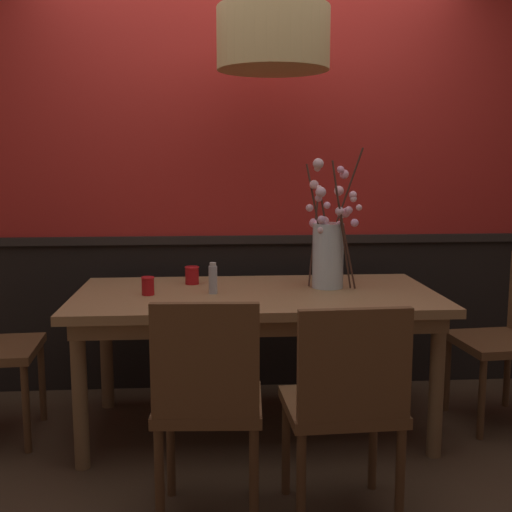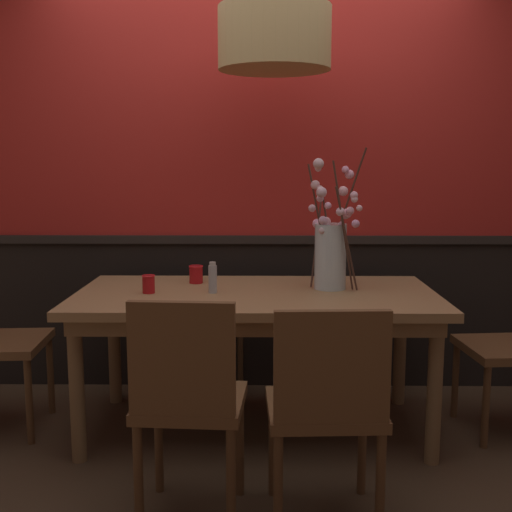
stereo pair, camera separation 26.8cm
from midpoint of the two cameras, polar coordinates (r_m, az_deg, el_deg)
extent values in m
plane|color=#422D1E|center=(3.44, 2.31, -15.44)|extent=(24.00, 24.00, 0.00)
cube|color=black|center=(3.97, 2.06, -5.21)|extent=(4.46, 0.12, 0.91)
cube|color=black|center=(3.87, 2.10, 1.60)|extent=(4.46, 0.14, 0.05)
cube|color=#B2231E|center=(3.88, 2.18, 14.99)|extent=(4.46, 0.12, 1.85)
cube|color=#997047|center=(3.22, 2.39, -3.69)|extent=(1.84, 0.92, 0.04)
cube|color=brown|center=(3.23, 2.38, -4.76)|extent=(1.73, 0.81, 0.08)
cylinder|color=brown|center=(3.06, -13.55, -11.82)|extent=(0.07, 0.07, 0.70)
cylinder|color=brown|center=(3.11, 18.39, -11.68)|extent=(0.07, 0.07, 0.70)
cylinder|color=brown|center=(3.74, -10.77, -7.94)|extent=(0.07, 0.07, 0.70)
cylinder|color=brown|center=(3.78, 14.99, -7.89)|extent=(0.07, 0.07, 0.70)
cube|color=brown|center=(3.49, -19.80, -7.52)|extent=(0.42, 0.48, 0.04)
cylinder|color=brown|center=(3.70, -16.22, -10.38)|extent=(0.04, 0.04, 0.44)
cylinder|color=brown|center=(3.34, -17.76, -12.53)|extent=(0.04, 0.04, 0.44)
cube|color=brown|center=(2.51, -2.80, -13.21)|extent=(0.43, 0.42, 0.04)
cube|color=brown|center=(2.27, -3.39, -9.40)|extent=(0.39, 0.06, 0.42)
cylinder|color=brown|center=(2.78, -6.02, -16.49)|extent=(0.04, 0.04, 0.45)
cylinder|color=brown|center=(2.75, 1.43, -16.79)|extent=(0.04, 0.04, 0.45)
cylinder|color=brown|center=(2.49, -7.45, -19.69)|extent=(0.04, 0.04, 0.45)
cylinder|color=brown|center=(2.45, 1.03, -20.12)|extent=(0.04, 0.04, 0.45)
cube|color=brown|center=(3.57, 23.89, -7.75)|extent=(0.47, 0.48, 0.04)
cylinder|color=brown|center=(3.40, 22.38, -12.61)|extent=(0.04, 0.04, 0.42)
cylinder|color=brown|center=(3.72, 19.71, -10.61)|extent=(0.04, 0.04, 0.42)
cube|color=brown|center=(4.07, -2.08, -4.71)|extent=(0.43, 0.44, 0.04)
cube|color=brown|center=(4.20, -2.16, -0.88)|extent=(0.39, 0.06, 0.45)
cylinder|color=brown|center=(3.97, 0.51, -8.69)|extent=(0.04, 0.04, 0.44)
cylinder|color=brown|center=(3.96, -4.51, -8.75)|extent=(0.04, 0.04, 0.44)
cylinder|color=brown|center=(4.31, 0.19, -7.31)|extent=(0.04, 0.04, 0.44)
cylinder|color=brown|center=(4.30, -4.43, -7.37)|extent=(0.04, 0.04, 0.44)
cube|color=brown|center=(2.53, 9.32, -13.61)|extent=(0.46, 0.42, 0.04)
cube|color=brown|center=(2.29, 10.33, -9.97)|extent=(0.42, 0.05, 0.41)
cylinder|color=brown|center=(2.75, 4.45, -16.98)|extent=(0.04, 0.04, 0.43)
cylinder|color=brown|center=(2.82, 12.45, -16.55)|extent=(0.04, 0.04, 0.43)
cylinder|color=brown|center=(2.46, 5.36, -20.36)|extent=(0.04, 0.04, 0.43)
cylinder|color=brown|center=(2.53, 14.44, -19.72)|extent=(0.04, 0.04, 0.43)
cylinder|color=silver|center=(3.30, 9.10, -0.05)|extent=(0.16, 0.16, 0.34)
cylinder|color=silver|center=(3.33, 9.04, -2.27)|extent=(0.15, 0.15, 0.08)
cylinder|color=#472D23|center=(3.25, 9.04, 1.58)|extent=(0.10, 0.05, 0.53)
sphere|color=#F7ABCE|center=(3.19, 8.97, 4.55)|extent=(0.04, 0.04, 0.04)
sphere|color=#E7B0D3|center=(3.22, 8.49, 3.22)|extent=(0.04, 0.04, 0.04)
sphere|color=beige|center=(3.19, 8.27, 6.08)|extent=(0.03, 0.03, 0.03)
sphere|color=#EEACBA|center=(3.24, 8.74, 3.07)|extent=(0.05, 0.05, 0.05)
cylinder|color=#472D23|center=(3.24, 8.24, 2.58)|extent=(0.14, 0.05, 0.65)
sphere|color=#F9BCC6|center=(3.21, 7.82, 6.43)|extent=(0.05, 0.05, 0.05)
sphere|color=beige|center=(3.18, 8.40, 5.75)|extent=(0.05, 0.05, 0.05)
sphere|color=#E9B1CA|center=(3.22, 8.24, 5.21)|extent=(0.04, 0.04, 0.04)
sphere|color=beige|center=(3.14, 8.17, 8.32)|extent=(0.05, 0.05, 0.05)
sphere|color=#EFB8CA|center=(3.17, 8.11, 7.91)|extent=(0.03, 0.03, 0.03)
sphere|color=beige|center=(3.22, 8.40, 2.28)|extent=(0.04, 0.04, 0.04)
cylinder|color=#472D23|center=(3.36, 10.14, 3.45)|extent=(0.22, 0.16, 0.73)
sphere|color=#FBB1BB|center=(3.39, 10.21, 5.83)|extent=(0.05, 0.05, 0.05)
sphere|color=#FDA6CF|center=(3.42, 10.39, 7.73)|extent=(0.04, 0.04, 0.04)
sphere|color=beige|center=(3.37, 10.41, 3.71)|extent=(0.05, 0.05, 0.05)
sphere|color=#FAA8C5|center=(3.44, 10.73, 7.31)|extent=(0.05, 0.05, 0.05)
cylinder|color=#472D23|center=(3.34, 7.81, 1.26)|extent=(0.07, 0.09, 0.47)
sphere|color=#F2B3C4|center=(3.30, 7.46, 4.33)|extent=(0.04, 0.04, 0.04)
sphere|color=#F4ACBF|center=(3.32, 8.16, 2.75)|extent=(0.04, 0.04, 0.04)
sphere|color=#FBACCE|center=(3.35, 7.87, 2.94)|extent=(0.05, 0.05, 0.05)
cylinder|color=#472D23|center=(3.22, 10.31, 2.65)|extent=(0.13, 0.07, 0.66)
sphere|color=#FDB7CD|center=(3.18, 11.33, 5.44)|extent=(0.04, 0.04, 0.04)
sphere|color=#F5AAC5|center=(3.22, 10.65, 3.81)|extent=(0.05, 0.05, 0.05)
sphere|color=#F0B0C6|center=(3.25, 10.11, 2.83)|extent=(0.03, 0.03, 0.03)
sphere|color=#F0BBD0|center=(3.18, 10.09, 3.98)|extent=(0.04, 0.04, 0.04)
sphere|color=#FBB0C8|center=(3.21, 10.94, 4.06)|extent=(0.04, 0.04, 0.04)
cylinder|color=#472D23|center=(3.20, 10.63, 1.47)|extent=(0.14, 0.09, 0.54)
sphere|color=#F4B2BD|center=(3.13, 11.83, 4.28)|extent=(0.03, 0.03, 0.03)
sphere|color=#F1BEC8|center=(3.18, 11.37, 5.08)|extent=(0.03, 0.03, 0.03)
sphere|color=#F3A6D3|center=(3.18, 11.45, 2.89)|extent=(0.04, 0.04, 0.04)
cylinder|color=red|center=(3.44, -3.27, -1.69)|extent=(0.07, 0.07, 0.10)
torus|color=red|center=(3.43, -3.27, -0.96)|extent=(0.08, 0.08, 0.01)
cylinder|color=silver|center=(3.44, -3.27, -1.93)|extent=(0.05, 0.05, 0.05)
cylinder|color=red|center=(3.20, -7.40, -2.57)|extent=(0.06, 0.06, 0.09)
torus|color=red|center=(3.19, -7.41, -1.82)|extent=(0.07, 0.07, 0.01)
cylinder|color=silver|center=(3.20, -7.39, -2.81)|extent=(0.04, 0.04, 0.05)
cylinder|color=#ADADB2|center=(3.17, -1.56, -2.14)|extent=(0.04, 0.04, 0.14)
cylinder|color=beige|center=(3.16, -1.56, -0.72)|extent=(0.03, 0.03, 0.02)
cylinder|color=tan|center=(3.28, 4.18, 19.12)|extent=(0.56, 0.56, 0.30)
sphere|color=#F9EAB7|center=(3.27, 4.17, 18.34)|extent=(0.14, 0.14, 0.14)
camera|label=1|loc=(0.13, -87.59, 0.36)|focal=43.96mm
camera|label=2|loc=(0.13, 92.41, -0.36)|focal=43.96mm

